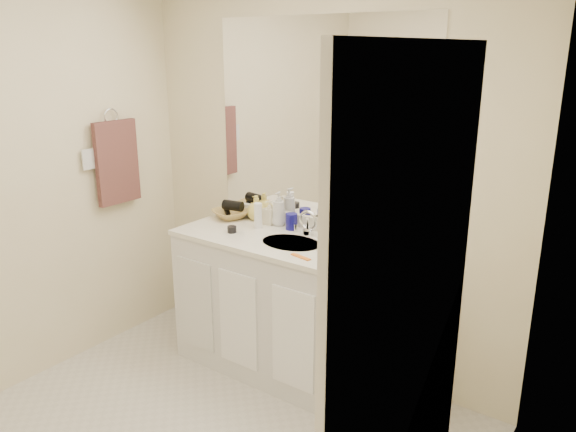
# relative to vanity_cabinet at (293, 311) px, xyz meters

# --- Properties ---
(wall_back) EXTENTS (2.60, 0.02, 2.40)m
(wall_back) POSITION_rel_vanity_cabinet_xyz_m (0.00, 0.28, 0.77)
(wall_back) COLOR #F3E7BE
(wall_back) RESTS_ON floor
(wall_right) EXTENTS (0.02, 2.60, 2.40)m
(wall_right) POSITION_rel_vanity_cabinet_xyz_m (1.30, -1.02, 0.77)
(wall_right) COLOR #F3E7BE
(wall_right) RESTS_ON floor
(vanity_cabinet) EXTENTS (1.50, 0.55, 0.85)m
(vanity_cabinet) POSITION_rel_vanity_cabinet_xyz_m (0.00, 0.00, 0.00)
(vanity_cabinet) COLOR silver
(vanity_cabinet) RESTS_ON floor
(countertop) EXTENTS (1.52, 0.57, 0.03)m
(countertop) POSITION_rel_vanity_cabinet_xyz_m (0.00, 0.00, 0.44)
(countertop) COLOR white
(countertop) RESTS_ON vanity_cabinet
(backsplash) EXTENTS (1.52, 0.03, 0.08)m
(backsplash) POSITION_rel_vanity_cabinet_xyz_m (0.00, 0.26, 0.50)
(backsplash) COLOR white
(backsplash) RESTS_ON countertop
(sink_basin) EXTENTS (0.37, 0.37, 0.02)m
(sink_basin) POSITION_rel_vanity_cabinet_xyz_m (0.00, -0.02, 0.44)
(sink_basin) COLOR beige
(sink_basin) RESTS_ON countertop
(faucet) EXTENTS (0.02, 0.02, 0.11)m
(faucet) POSITION_rel_vanity_cabinet_xyz_m (0.00, 0.16, 0.51)
(faucet) COLOR silver
(faucet) RESTS_ON countertop
(mirror) EXTENTS (1.48, 0.01, 1.20)m
(mirror) POSITION_rel_vanity_cabinet_xyz_m (0.00, 0.27, 1.14)
(mirror) COLOR white
(mirror) RESTS_ON wall_back
(blue_mug) EXTENTS (0.09, 0.09, 0.10)m
(blue_mug) POSITION_rel_vanity_cabinet_xyz_m (-0.14, 0.19, 0.51)
(blue_mug) COLOR navy
(blue_mug) RESTS_ON countertop
(tan_cup) EXTENTS (0.09, 0.09, 0.09)m
(tan_cup) POSITION_rel_vanity_cabinet_xyz_m (0.19, 0.14, 0.50)
(tan_cup) COLOR beige
(tan_cup) RESTS_ON countertop
(toothbrush) EXTENTS (0.02, 0.04, 0.21)m
(toothbrush) POSITION_rel_vanity_cabinet_xyz_m (0.20, 0.14, 0.60)
(toothbrush) COLOR #E33B88
(toothbrush) RESTS_ON tan_cup
(mouthwash_bottle) EXTENTS (0.09, 0.09, 0.17)m
(mouthwash_bottle) POSITION_rel_vanity_cabinet_xyz_m (0.26, 0.00, 0.54)
(mouthwash_bottle) COLOR #0A8371
(mouthwash_bottle) RESTS_ON countertop
(clear_pump_bottle) EXTENTS (0.09, 0.09, 0.19)m
(clear_pump_bottle) POSITION_rel_vanity_cabinet_xyz_m (0.49, 0.16, 0.55)
(clear_pump_bottle) COLOR silver
(clear_pump_bottle) RESTS_ON countertop
(soap_dish) EXTENTS (0.12, 0.09, 0.01)m
(soap_dish) POSITION_rel_vanity_cabinet_xyz_m (0.39, -0.10, 0.46)
(soap_dish) COLOR silver
(soap_dish) RESTS_ON countertop
(green_soap) EXTENTS (0.07, 0.05, 0.02)m
(green_soap) POSITION_rel_vanity_cabinet_xyz_m (0.39, -0.10, 0.48)
(green_soap) COLOR #73CA31
(green_soap) RESTS_ON soap_dish
(orange_comb) EXTENTS (0.14, 0.05, 0.01)m
(orange_comb) POSITION_rel_vanity_cabinet_xyz_m (0.18, -0.19, 0.46)
(orange_comb) COLOR orange
(orange_comb) RESTS_ON countertop
(dark_jar) EXTENTS (0.07, 0.07, 0.04)m
(dark_jar) POSITION_rel_vanity_cabinet_xyz_m (-0.41, -0.08, 0.47)
(dark_jar) COLOR black
(dark_jar) RESTS_ON countertop
(extra_white_bottle) EXTENTS (0.07, 0.07, 0.16)m
(extra_white_bottle) POSITION_rel_vanity_cabinet_xyz_m (-0.33, 0.09, 0.54)
(extra_white_bottle) COLOR white
(extra_white_bottle) RESTS_ON countertop
(soap_bottle_white) EXTENTS (0.09, 0.10, 0.22)m
(soap_bottle_white) POSITION_rel_vanity_cabinet_xyz_m (-0.26, 0.21, 0.57)
(soap_bottle_white) COLOR silver
(soap_bottle_white) RESTS_ON countertop
(soap_bottle_cream) EXTENTS (0.08, 0.08, 0.16)m
(soap_bottle_cream) POSITION_rel_vanity_cabinet_xyz_m (-0.32, 0.19, 0.53)
(soap_bottle_cream) COLOR #EEE5C2
(soap_bottle_cream) RESTS_ON countertop
(soap_bottle_yellow) EXTENTS (0.15, 0.15, 0.16)m
(soap_bottle_yellow) POSITION_rel_vanity_cabinet_xyz_m (-0.45, 0.22, 0.54)
(soap_bottle_yellow) COLOR #E6D059
(soap_bottle_yellow) RESTS_ON countertop
(wicker_basket) EXTENTS (0.30, 0.30, 0.06)m
(wicker_basket) POSITION_rel_vanity_cabinet_xyz_m (-0.61, 0.15, 0.48)
(wicker_basket) COLOR #A88543
(wicker_basket) RESTS_ON countertop
(hair_dryer) EXTENTS (0.15, 0.09, 0.07)m
(hair_dryer) POSITION_rel_vanity_cabinet_xyz_m (-0.59, 0.15, 0.54)
(hair_dryer) COLOR black
(hair_dryer) RESTS_ON wicker_basket
(towel_ring) EXTENTS (0.01, 0.11, 0.11)m
(towel_ring) POSITION_rel_vanity_cabinet_xyz_m (-1.27, -0.25, 1.12)
(towel_ring) COLOR silver
(towel_ring) RESTS_ON wall_left
(hand_towel) EXTENTS (0.04, 0.32, 0.55)m
(hand_towel) POSITION_rel_vanity_cabinet_xyz_m (-1.25, -0.25, 0.82)
(hand_towel) COLOR #3D2220
(hand_towel) RESTS_ON towel_ring
(switch_plate) EXTENTS (0.01, 0.08, 0.13)m
(switch_plate) POSITION_rel_vanity_cabinet_xyz_m (-1.27, -0.45, 0.88)
(switch_plate) COLOR silver
(switch_plate) RESTS_ON wall_left
(door) EXTENTS (0.02, 0.82, 2.00)m
(door) POSITION_rel_vanity_cabinet_xyz_m (1.29, -1.32, 0.57)
(door) COLOR white
(door) RESTS_ON floor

